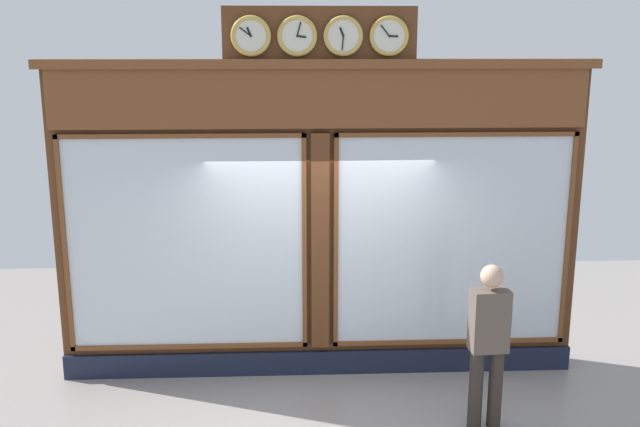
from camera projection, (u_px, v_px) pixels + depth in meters
shop_facade at (319, 218)px, 8.11m from camera, size 5.96×0.42×4.12m
pedestrian at (488, 340)px, 7.02m from camera, size 0.37×0.25×1.69m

